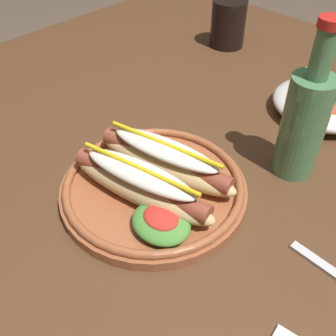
{
  "coord_description": "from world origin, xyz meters",
  "views": [
    {
      "loc": [
        0.32,
        -0.48,
        1.15
      ],
      "look_at": [
        0.02,
        -0.17,
        0.77
      ],
      "focal_mm": 42.4,
      "sensor_mm": 36.0,
      "label": 1
    }
  ],
  "objects_px": {
    "soda_cup": "(228,23)",
    "glass_bottle": "(304,121)",
    "side_bowl": "(324,102)",
    "hot_dog_plate": "(154,182)"
  },
  "relations": [
    {
      "from": "hot_dog_plate",
      "to": "soda_cup",
      "type": "distance_m",
      "value": 0.53
    },
    {
      "from": "soda_cup",
      "to": "glass_bottle",
      "type": "relative_size",
      "value": 0.44
    },
    {
      "from": "hot_dog_plate",
      "to": "side_bowl",
      "type": "bearing_deg",
      "value": 78.42
    },
    {
      "from": "hot_dog_plate",
      "to": "soda_cup",
      "type": "bearing_deg",
      "value": 115.84
    },
    {
      "from": "glass_bottle",
      "to": "side_bowl",
      "type": "xyz_separation_m",
      "value": [
        -0.04,
        0.17,
        -0.07
      ]
    },
    {
      "from": "side_bowl",
      "to": "hot_dog_plate",
      "type": "bearing_deg",
      "value": -101.58
    },
    {
      "from": "hot_dog_plate",
      "to": "glass_bottle",
      "type": "distance_m",
      "value": 0.23
    },
    {
      "from": "glass_bottle",
      "to": "side_bowl",
      "type": "relative_size",
      "value": 1.3
    },
    {
      "from": "hot_dog_plate",
      "to": "glass_bottle",
      "type": "xyz_separation_m",
      "value": [
        0.11,
        0.19,
        0.06
      ]
    },
    {
      "from": "soda_cup",
      "to": "glass_bottle",
      "type": "distance_m",
      "value": 0.45
    }
  ]
}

